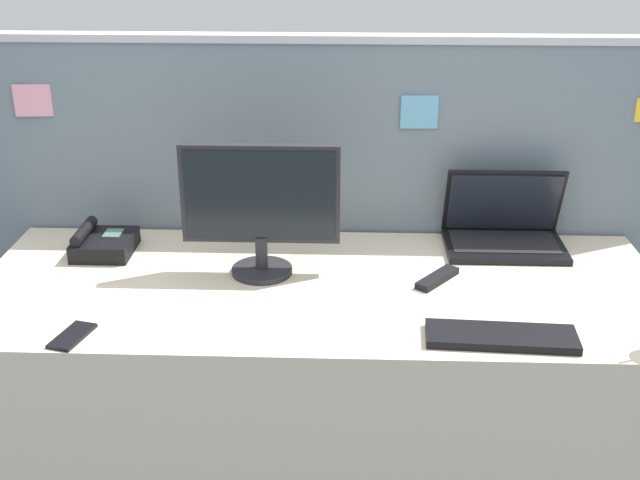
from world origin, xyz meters
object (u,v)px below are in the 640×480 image
(desktop_monitor, at_px, (260,203))
(keyboard_main, at_px, (501,337))
(desk_phone, at_px, (103,243))
(tv_remote, at_px, (437,278))
(cell_phone_black_slab, at_px, (72,336))
(laptop, at_px, (504,227))

(desktop_monitor, distance_m, keyboard_main, 0.78)
(desk_phone, xyz_separation_m, tv_remote, (1.03, -0.17, -0.02))
(desktop_monitor, height_order, tv_remote, desktop_monitor)
(desk_phone, xyz_separation_m, cell_phone_black_slab, (0.07, -0.53, -0.03))
(desktop_monitor, relative_size, tv_remote, 2.71)
(laptop, height_order, cell_phone_black_slab, laptop)
(desktop_monitor, distance_m, laptop, 0.80)
(desk_phone, height_order, tv_remote, desk_phone)
(desktop_monitor, bearing_deg, tv_remote, -5.21)
(cell_phone_black_slab, bearing_deg, desktop_monitor, 57.39)
(desktop_monitor, height_order, desk_phone, desktop_monitor)
(desk_phone, bearing_deg, tv_remote, -9.27)
(laptop, bearing_deg, tv_remote, -130.16)
(keyboard_main, relative_size, cell_phone_black_slab, 2.73)
(keyboard_main, distance_m, tv_remote, 0.36)
(desktop_monitor, xyz_separation_m, laptop, (0.75, 0.23, -0.16))
(laptop, xyz_separation_m, keyboard_main, (-0.10, -0.61, -0.05))
(laptop, bearing_deg, cell_phone_black_slab, -151.78)
(desk_phone, bearing_deg, keyboard_main, -23.52)
(desktop_monitor, distance_m, cell_phone_black_slab, 0.64)
(desktop_monitor, relative_size, desk_phone, 2.38)
(desk_phone, distance_m, keyboard_main, 1.26)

